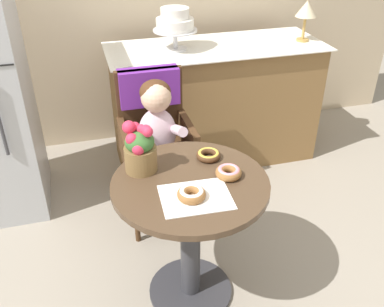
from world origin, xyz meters
TOP-DOWN VIEW (x-y plane):
  - ground_plane at (0.00, 0.00)m, footprint 8.00×8.00m
  - cafe_table at (0.00, 0.00)m, footprint 0.72×0.72m
  - wicker_chair at (-0.03, 0.74)m, footprint 0.42×0.45m
  - seated_child at (-0.03, 0.59)m, footprint 0.27×0.32m
  - paper_napkin at (-0.01, -0.12)m, footprint 0.31×0.25m
  - donut_front at (0.14, 0.16)m, footprint 0.12×0.12m
  - donut_mid at (0.18, -0.01)m, footprint 0.12×0.12m
  - donut_side at (-0.03, -0.12)m, footprint 0.12×0.12m
  - flower_vase at (-0.20, 0.15)m, footprint 0.15×0.15m
  - display_counter at (0.55, 1.30)m, footprint 1.56×0.62m
  - tiered_cake_stand at (0.25, 1.30)m, footprint 0.30×0.30m
  - table_lamp at (1.19, 1.25)m, footprint 0.15×0.15m

SIDE VIEW (x-z plane):
  - ground_plane at x=0.00m, z-range 0.00..0.00m
  - display_counter at x=0.55m, z-range 0.00..0.90m
  - cafe_table at x=0.00m, z-range 0.15..0.87m
  - wicker_chair at x=-0.03m, z-range 0.16..1.12m
  - seated_child at x=-0.03m, z-range 0.31..1.04m
  - paper_napkin at x=-0.01m, z-range 0.72..0.72m
  - donut_front at x=0.14m, z-range 0.72..0.76m
  - donut_mid at x=0.18m, z-range 0.72..0.77m
  - donut_side at x=-0.03m, z-range 0.72..0.77m
  - flower_vase at x=-0.20m, z-range 0.71..0.96m
  - tiered_cake_stand at x=0.25m, z-range 0.94..1.23m
  - table_lamp at x=1.19m, z-range 0.97..1.26m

